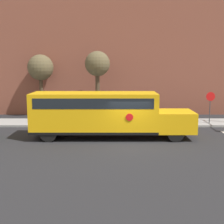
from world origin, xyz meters
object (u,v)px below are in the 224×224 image
object	(u,v)px
tree_near_sidewalk	(40,68)
tree_far_sidewalk	(96,65)
school_bus	(102,112)
stop_sign	(209,103)

from	to	relation	value
tree_near_sidewalk	tree_far_sidewalk	world-z (taller)	tree_far_sidewalk
school_bus	stop_sign	size ratio (longest dim) A/B	3.98
school_bus	stop_sign	bearing A→B (deg)	27.78
tree_near_sidewalk	stop_sign	bearing A→B (deg)	-16.17
school_bus	stop_sign	xyz separation A→B (m)	(8.19, 4.32, 0.04)
tree_near_sidewalk	tree_far_sidewalk	bearing A→B (deg)	-11.04
stop_sign	tree_far_sidewalk	size ratio (longest dim) A/B	0.44
school_bus	tree_far_sidewalk	distance (m)	7.98
stop_sign	school_bus	bearing A→B (deg)	-152.22
school_bus	stop_sign	world-z (taller)	school_bus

